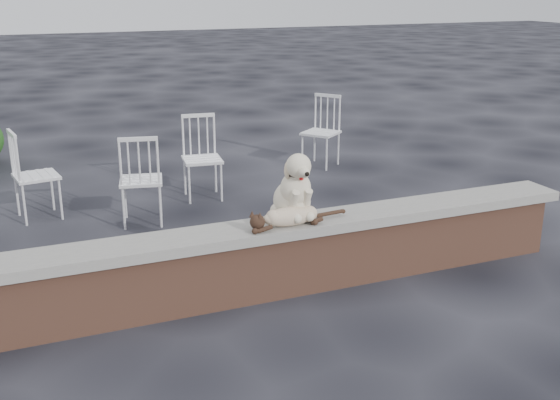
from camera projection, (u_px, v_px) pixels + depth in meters
name	position (u px, v px, depth m)	size (l,w,h in m)	color
ground	(223.00, 302.00, 5.26)	(60.00, 60.00, 0.00)	black
brick_wall	(222.00, 272.00, 5.18)	(6.00, 0.30, 0.50)	brown
capstone	(221.00, 237.00, 5.09)	(6.20, 0.40, 0.08)	slate
dog	(292.00, 184.00, 5.28)	(0.37, 0.48, 0.56)	beige
cat	(290.00, 215.00, 5.18)	(0.99, 0.24, 0.17)	tan
chair_e	(36.00, 174.00, 6.99)	(0.56, 0.56, 0.94)	white
chair_c	(141.00, 179.00, 6.84)	(0.56, 0.56, 0.94)	white
chair_d	(321.00, 131.00, 8.99)	(0.56, 0.56, 0.94)	white
chair_b	(202.00, 158.00, 7.64)	(0.56, 0.56, 0.94)	white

